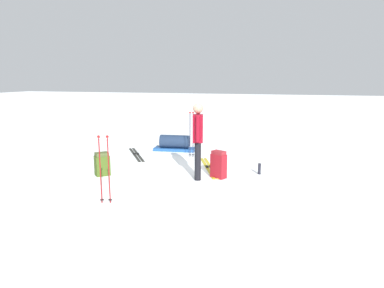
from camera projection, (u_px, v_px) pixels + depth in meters
The scene contains 10 objects.
ground_plane at pixel (192, 172), 8.24m from camera, with size 80.00×80.00×0.00m, color white.
skier_standing at pixel (198, 137), 7.56m from camera, with size 0.30×0.56×1.70m.
ski_pair_near at pixel (209, 167), 8.66m from camera, with size 0.93×1.91×0.05m.
ski_pair_far at pixel (136, 154), 10.11m from camera, with size 1.18×1.62×0.05m.
backpack_large_dark at pixel (102, 164), 7.97m from camera, with size 0.40×0.40×0.54m.
backpack_bright at pixel (219, 165), 7.76m from camera, with size 0.39×0.33×0.63m.
ski_poles_planted_near at pixel (104, 166), 6.12m from camera, with size 0.22×0.11×1.25m.
ski_poles_planted_far at pixel (192, 132), 9.75m from camera, with size 0.15×0.10×1.30m.
gear_sled at pixel (175, 143), 10.68m from camera, with size 1.32×0.59×0.49m.
thermos_bottle at pixel (259, 169), 8.08m from camera, with size 0.07×0.07×0.26m, color black.
Camera 1 is at (-2.23, 7.64, 2.25)m, focal length 32.02 mm.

